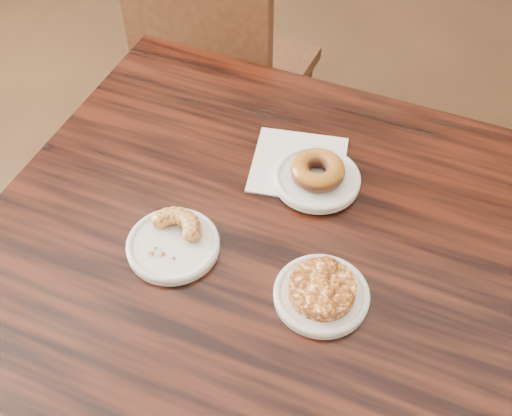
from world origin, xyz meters
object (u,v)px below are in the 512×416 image
(apple_fritter, at_px, (322,287))
(cruller_fragment, at_px, (172,238))
(cafe_table, at_px, (253,352))
(chair_far, at_px, (231,73))
(glazed_donut, at_px, (318,170))

(apple_fritter, relative_size, cruller_fragment, 1.32)
(cafe_table, bearing_deg, apple_fritter, -19.31)
(cafe_table, distance_m, cruller_fragment, 0.42)
(cafe_table, bearing_deg, cruller_fragment, -157.09)
(cafe_table, xyz_separation_m, chair_far, (-0.32, 0.80, 0.08))
(cafe_table, height_order, apple_fritter, apple_fritter)
(cafe_table, bearing_deg, chair_far, 117.16)
(glazed_donut, height_order, cruller_fragment, glazed_donut)
(apple_fritter, distance_m, cruller_fragment, 0.26)
(glazed_donut, bearing_deg, chair_far, 121.83)
(cafe_table, distance_m, apple_fritter, 0.43)
(apple_fritter, xyz_separation_m, cruller_fragment, (-0.26, 0.02, -0.00))
(cafe_table, xyz_separation_m, glazed_donut, (0.07, 0.18, 0.41))
(cafe_table, relative_size, glazed_donut, 9.52)
(apple_fritter, bearing_deg, chair_far, 117.76)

